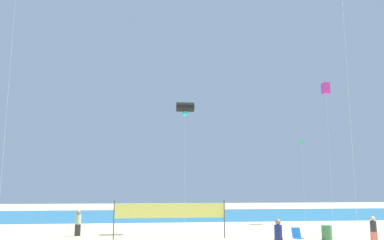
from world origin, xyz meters
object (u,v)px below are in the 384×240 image
object	(u,v)px
kite_magenta_box	(326,89)
kite_black_tube	(185,108)
beachgoer_navy_shirt	(278,235)
volleyball_net	(170,212)
folding_beach_chair	(297,235)
trash_barrel	(327,233)
kite_green_diamond	(302,144)
beachgoer_sage_shirt	(78,222)
beachgoer_charcoal_shirt	(374,229)

from	to	relation	value
kite_magenta_box	kite_black_tube	bearing A→B (deg)	-156.67
beachgoer_navy_shirt	volleyball_net	world-z (taller)	volleyball_net
folding_beach_chair	trash_barrel	bearing A→B (deg)	0.49
volleyball_net	kite_black_tube	xyz separation A→B (m)	(1.17, 2.21, 7.24)
folding_beach_chair	kite_green_diamond	world-z (taller)	kite_green_diamond
trash_barrel	volleyball_net	xyz separation A→B (m)	(-9.52, 1.87, 1.18)
kite_green_diamond	folding_beach_chair	bearing A→B (deg)	-114.43
beachgoer_sage_shirt	kite_green_diamond	xyz separation A→B (m)	(19.02, 7.72, 6.25)
beachgoer_sage_shirt	kite_magenta_box	bearing A→B (deg)	-53.54
beachgoer_charcoal_shirt	beachgoer_navy_shirt	bearing A→B (deg)	172.19
beachgoer_sage_shirt	kite_green_diamond	bearing A→B (deg)	-47.53
beachgoer_navy_shirt	volleyball_net	size ratio (longest dim) A/B	0.24
folding_beach_chair	volleyball_net	bearing A→B (deg)	131.06
folding_beach_chair	kite_magenta_box	bearing A→B (deg)	29.55
beachgoer_sage_shirt	beachgoer_charcoal_shirt	bearing A→B (deg)	-88.28
beachgoer_sage_shirt	kite_green_diamond	distance (m)	21.46
beachgoer_navy_shirt	trash_barrel	bearing A→B (deg)	-59.79
kite_magenta_box	beachgoer_navy_shirt	bearing A→B (deg)	-124.27
beachgoer_charcoal_shirt	volleyball_net	distance (m)	12.07
beachgoer_charcoal_shirt	kite_black_tube	bearing A→B (deg)	119.40
trash_barrel	beachgoer_charcoal_shirt	bearing A→B (deg)	-45.21
beachgoer_sage_shirt	beachgoer_charcoal_shirt	distance (m)	18.42
kite_magenta_box	volleyball_net	bearing A→B (deg)	-151.34
beachgoer_navy_shirt	beachgoer_charcoal_shirt	distance (m)	7.11
beachgoer_navy_shirt	trash_barrel	xyz separation A→B (m)	(4.65, 4.64, -0.45)
trash_barrel	volleyball_net	world-z (taller)	volleyball_net
trash_barrel	kite_black_tube	bearing A→B (deg)	153.97
folding_beach_chair	trash_barrel	xyz separation A→B (m)	(2.36, 1.17, -0.02)
kite_black_tube	kite_magenta_box	bearing A→B (deg)	23.33
beachgoer_navy_shirt	trash_barrel	world-z (taller)	beachgoer_navy_shirt
folding_beach_chair	kite_magenta_box	distance (m)	17.88
volleyball_net	folding_beach_chair	bearing A→B (deg)	-23.01
beachgoer_sage_shirt	volleyball_net	distance (m)	6.41
beachgoer_sage_shirt	kite_black_tube	bearing A→B (deg)	-68.69
folding_beach_chair	kite_black_tube	size ratio (longest dim) A/B	0.10
beachgoer_sage_shirt	folding_beach_chair	distance (m)	14.15
trash_barrel	volleyball_net	size ratio (longest dim) A/B	0.13
beachgoer_charcoal_shirt	trash_barrel	xyz separation A→B (m)	(-1.91, 1.93, -0.38)
trash_barrel	kite_green_diamond	world-z (taller)	kite_green_diamond
beachgoer_sage_shirt	trash_barrel	size ratio (longest dim) A/B	1.87
beachgoer_navy_shirt	trash_barrel	size ratio (longest dim) A/B	1.89
kite_green_diamond	kite_magenta_box	xyz separation A→B (m)	(1.82, -1.71, 5.01)
trash_barrel	kite_green_diamond	xyz separation A→B (m)	(3.48, 11.68, 6.70)
beachgoer_sage_shirt	beachgoer_navy_shirt	world-z (taller)	beachgoer_navy_shirt
folding_beach_chair	volleyball_net	size ratio (longest dim) A/B	0.12
volleyball_net	trash_barrel	bearing A→B (deg)	-11.11
trash_barrel	kite_black_tube	world-z (taller)	kite_black_tube
folding_beach_chair	kite_black_tube	world-z (taller)	kite_black_tube
beachgoer_charcoal_shirt	kite_black_tube	world-z (taller)	kite_black_tube
folding_beach_chair	kite_green_diamond	xyz separation A→B (m)	(5.84, 12.85, 6.68)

